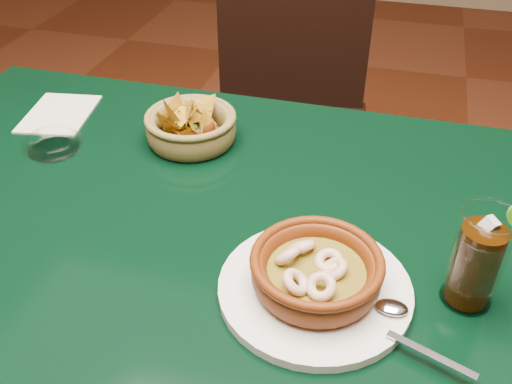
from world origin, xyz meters
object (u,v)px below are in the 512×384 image
(dining_chair, at_px, (288,113))
(shrimp_plate, at_px, (316,276))
(chip_basket, at_px, (191,127))
(dining_table, at_px, (184,244))
(cola_drink, at_px, (477,259))

(dining_chair, height_order, shrimp_plate, dining_chair)
(dining_chair, bearing_deg, chip_basket, -98.66)
(dining_table, relative_size, chip_basket, 5.76)
(cola_drink, bearing_deg, dining_table, 167.48)
(dining_chair, relative_size, chip_basket, 4.76)
(chip_basket, bearing_deg, dining_chair, 81.34)
(dining_table, distance_m, cola_drink, 0.50)
(dining_chair, xyz_separation_m, cola_drink, (0.43, -0.82, 0.28))
(dining_chair, xyz_separation_m, shrimp_plate, (0.23, -0.86, 0.24))
(dining_table, height_order, dining_chair, dining_chair)
(dining_chair, distance_m, chip_basket, 0.58)
(dining_chair, bearing_deg, cola_drink, -62.27)
(cola_drink, bearing_deg, chip_basket, 150.55)
(shrimp_plate, xyz_separation_m, chip_basket, (-0.31, 0.33, 0.00))
(dining_chair, height_order, chip_basket, dining_chair)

